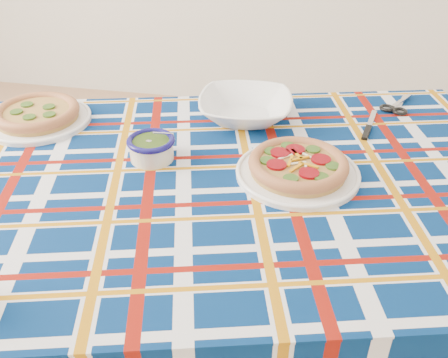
% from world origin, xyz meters
% --- Properties ---
extents(dining_table, '(1.61, 1.23, 0.67)m').
position_xyz_m(dining_table, '(0.44, 0.11, 0.61)').
color(dining_table, brown).
rests_on(dining_table, floor).
extents(tablecloth, '(1.65, 1.27, 0.09)m').
position_xyz_m(tablecloth, '(0.44, 0.11, 0.63)').
color(tablecloth, '#042355').
rests_on(tablecloth, dining_table).
extents(main_focaccia_plate, '(0.35, 0.35, 0.06)m').
position_xyz_m(main_focaccia_plate, '(0.62, 0.16, 0.71)').
color(main_focaccia_plate, '#AE803D').
rests_on(main_focaccia_plate, tablecloth).
extents(pesto_bowl, '(0.12, 0.12, 0.07)m').
position_xyz_m(pesto_bowl, '(0.27, 0.16, 0.71)').
color(pesto_bowl, '#21370F').
rests_on(pesto_bowl, tablecloth).
extents(serving_bowl, '(0.28, 0.28, 0.06)m').
position_xyz_m(serving_bowl, '(0.45, 0.42, 0.71)').
color(serving_bowl, white).
rests_on(serving_bowl, tablecloth).
extents(second_focaccia_plate, '(0.32, 0.32, 0.05)m').
position_xyz_m(second_focaccia_plate, '(-0.10, 0.29, 0.70)').
color(second_focaccia_plate, '#AE803D').
rests_on(second_focaccia_plate, tablecloth).
extents(table_knife, '(0.05, 0.19, 0.01)m').
position_xyz_m(table_knife, '(0.80, 0.48, 0.68)').
color(table_knife, silver).
rests_on(table_knife, tablecloth).
extents(kitchen_scissors, '(0.15, 0.20, 0.01)m').
position_xyz_m(kitchen_scissors, '(0.89, 0.60, 0.68)').
color(kitchen_scissors, silver).
rests_on(kitchen_scissors, tablecloth).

